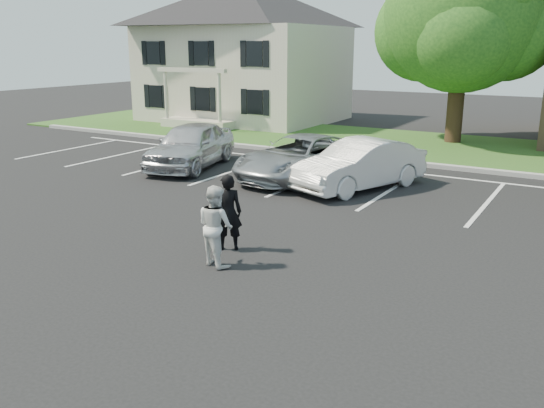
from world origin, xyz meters
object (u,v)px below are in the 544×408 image
(man_black_suit, at_px, (228,212))
(car_silver_minivan, at_px, (300,157))
(tree, at_px, (466,17))
(car_white_sedan, at_px, (360,165))
(man_white_shirt, at_px, (216,226))
(car_silver_west, at_px, (191,145))
(house, at_px, (244,52))

(man_black_suit, bearing_deg, car_silver_minivan, -108.95)
(tree, height_order, man_black_suit, tree)
(tree, xyz_separation_m, car_white_sedan, (-0.49, -10.00, -4.61))
(man_white_shirt, height_order, car_white_sedan, man_white_shirt)
(car_white_sedan, bearing_deg, tree, 108.43)
(car_silver_west, relative_size, car_white_sedan, 1.05)
(man_black_suit, bearing_deg, car_white_sedan, -127.37)
(car_silver_minivan, bearing_deg, tree, 83.21)
(man_black_suit, distance_m, car_silver_west, 8.77)
(car_silver_west, bearing_deg, man_white_shirt, -62.67)
(man_black_suit, xyz_separation_m, car_silver_minivan, (-1.85, 6.76, -0.12))
(house, bearing_deg, man_white_shirt, -58.34)
(tree, height_order, car_white_sedan, tree)
(tree, height_order, car_silver_west, tree)
(man_black_suit, distance_m, man_white_shirt, 0.90)
(car_silver_minivan, bearing_deg, car_white_sedan, 0.81)
(house, height_order, man_black_suit, house)
(man_white_shirt, relative_size, car_silver_west, 0.34)
(house, height_order, car_silver_west, house)
(man_black_suit, bearing_deg, man_white_shirt, 75.18)
(man_black_suit, bearing_deg, house, -92.06)
(car_silver_west, bearing_deg, house, 101.17)
(man_white_shirt, distance_m, car_silver_minivan, 7.90)
(man_white_shirt, bearing_deg, car_white_sedan, -72.32)
(man_black_suit, relative_size, car_silver_west, 0.35)
(tree, xyz_separation_m, man_black_suit, (-0.85, -16.45, -4.53))
(man_white_shirt, xyz_separation_m, car_silver_minivan, (-2.14, 7.61, -0.11))
(tree, bearing_deg, car_white_sedan, -92.81)
(man_black_suit, relative_size, car_white_sedan, 0.37)
(car_silver_minivan, xyz_separation_m, car_white_sedan, (2.20, -0.31, 0.04))
(tree, height_order, man_white_shirt, tree)
(man_black_suit, height_order, car_silver_minivan, man_black_suit)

